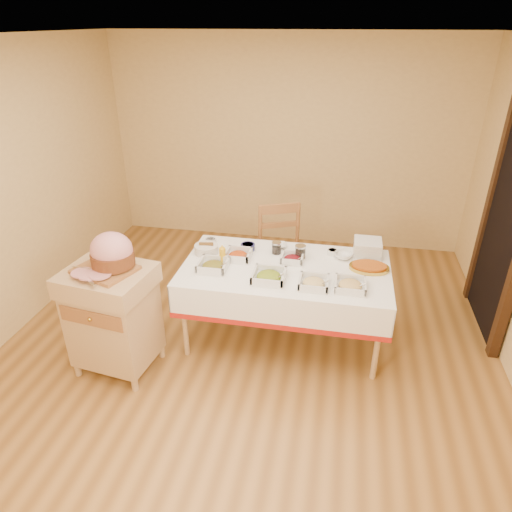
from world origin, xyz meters
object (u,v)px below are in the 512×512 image
(preserve_jar_left, at_px, (277,248))
(preserve_jar_right, at_px, (300,252))
(mustard_bottle, at_px, (222,255))
(bread_basket, at_px, (206,249))
(brass_platter, at_px, (369,267))
(butcher_cart, at_px, (113,314))
(plate_stack, at_px, (367,247))
(ham_on_board, at_px, (111,255))
(dining_table, at_px, (285,283))
(dining_chair, at_px, (282,255))

(preserve_jar_left, distance_m, preserve_jar_right, 0.23)
(preserve_jar_right, xyz_separation_m, mustard_bottle, (-0.67, -0.22, 0.02))
(bread_basket, xyz_separation_m, brass_platter, (1.48, -0.03, -0.02))
(preserve_jar_left, relative_size, mustard_bottle, 0.63)
(butcher_cart, height_order, preserve_jar_right, butcher_cart)
(plate_stack, bearing_deg, bread_basket, -169.89)
(butcher_cart, height_order, brass_platter, butcher_cart)
(preserve_jar_left, relative_size, bread_basket, 0.52)
(mustard_bottle, bearing_deg, ham_on_board, -139.92)
(dining_table, xyz_separation_m, butcher_cart, (-1.34, -0.68, -0.06))
(preserve_jar_right, bearing_deg, bread_basket, -175.61)
(dining_table, xyz_separation_m, preserve_jar_right, (0.11, 0.20, 0.22))
(bread_basket, bearing_deg, dining_table, -9.57)
(brass_platter, bearing_deg, dining_chair, 146.55)
(plate_stack, bearing_deg, butcher_cart, -152.44)
(dining_table, relative_size, dining_chair, 1.75)
(preserve_jar_right, height_order, plate_stack, plate_stack)
(butcher_cart, height_order, plate_stack, butcher_cart)
(preserve_jar_left, xyz_separation_m, plate_stack, (0.83, 0.14, 0.02))
(ham_on_board, xyz_separation_m, plate_stack, (2.00, 1.03, -0.25))
(butcher_cart, distance_m, dining_chair, 1.80)
(preserve_jar_right, distance_m, plate_stack, 0.63)
(preserve_jar_left, bearing_deg, brass_platter, -10.03)
(butcher_cart, relative_size, plate_stack, 3.81)
(mustard_bottle, height_order, brass_platter, mustard_bottle)
(ham_on_board, height_order, preserve_jar_left, ham_on_board)
(preserve_jar_left, bearing_deg, dining_chair, 89.42)
(preserve_jar_left, xyz_separation_m, mustard_bottle, (-0.45, -0.27, 0.03))
(brass_platter, bearing_deg, dining_table, -172.33)
(butcher_cart, bearing_deg, preserve_jar_left, 37.13)
(preserve_jar_left, bearing_deg, plate_stack, 9.94)
(dining_table, xyz_separation_m, mustard_bottle, (-0.57, -0.03, 0.24))
(butcher_cart, bearing_deg, mustard_bottle, 39.96)
(dining_chair, bearing_deg, plate_stack, -17.47)
(ham_on_board, relative_size, bread_basket, 2.13)
(butcher_cart, distance_m, plate_stack, 2.32)
(brass_platter, bearing_deg, preserve_jar_left, 169.97)
(preserve_jar_left, bearing_deg, butcher_cart, -142.87)
(ham_on_board, distance_m, mustard_bottle, 0.98)
(preserve_jar_right, distance_m, bread_basket, 0.87)
(bread_basket, bearing_deg, mustard_bottle, -38.69)
(preserve_jar_left, bearing_deg, bread_basket, -169.68)
(butcher_cart, distance_m, bread_basket, 1.02)
(dining_chair, height_order, preserve_jar_right, dining_chair)
(dining_chair, distance_m, ham_on_board, 1.83)
(dining_table, distance_m, brass_platter, 0.75)
(mustard_bottle, relative_size, brass_platter, 0.52)
(mustard_bottle, bearing_deg, preserve_jar_right, 18.48)
(ham_on_board, xyz_separation_m, preserve_jar_right, (1.40, 0.83, -0.26))
(ham_on_board, distance_m, plate_stack, 2.26)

